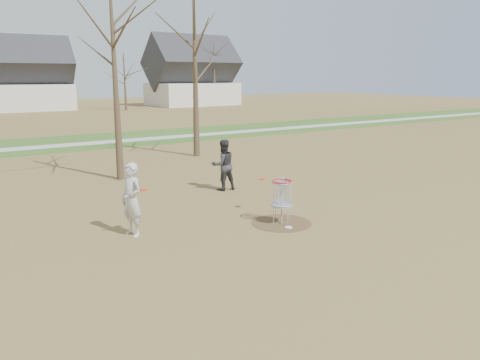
# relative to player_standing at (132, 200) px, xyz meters

# --- Properties ---
(ground) EXTENTS (160.00, 160.00, 0.00)m
(ground) POSITION_rel_player_standing_xyz_m (4.10, -1.37, -1.02)
(ground) COLOR brown
(ground) RESTS_ON ground
(green_band) EXTENTS (160.00, 8.00, 0.01)m
(green_band) POSITION_rel_player_standing_xyz_m (4.10, 19.63, -1.01)
(green_band) COLOR #2D5119
(green_band) RESTS_ON ground
(footpath) EXTENTS (160.00, 1.50, 0.01)m
(footpath) POSITION_rel_player_standing_xyz_m (4.10, 18.63, -1.00)
(footpath) COLOR #9E9E99
(footpath) RESTS_ON green_band
(dirt_circle) EXTENTS (1.80, 1.80, 0.01)m
(dirt_circle) POSITION_rel_player_standing_xyz_m (4.10, -1.37, -1.01)
(dirt_circle) COLOR #47331E
(dirt_circle) RESTS_ON ground
(player_standing) EXTENTS (0.67, 0.84, 2.03)m
(player_standing) POSITION_rel_player_standing_xyz_m (0.00, 0.00, 0.00)
(player_standing) COLOR #BABABA
(player_standing) RESTS_ON ground
(player_throwing) EXTENTS (1.01, 0.81, 1.95)m
(player_throwing) POSITION_rel_player_standing_xyz_m (4.80, 3.15, -0.04)
(player_throwing) COLOR #2E2D32
(player_throwing) RESTS_ON ground
(disc_grounded) EXTENTS (0.22, 0.22, 0.02)m
(disc_grounded) POSITION_rel_player_standing_xyz_m (3.99, -1.85, -1.00)
(disc_grounded) COLOR silver
(disc_grounded) RESTS_ON dirt_circle
(discs_in_play) EXTENTS (4.26, 0.28, 0.24)m
(discs_in_play) POSITION_rel_player_standing_xyz_m (2.41, -0.11, 0.16)
(discs_in_play) COLOR #FF2D0D
(discs_in_play) RESTS_ON ground
(disc_golf_basket) EXTENTS (0.64, 0.64, 1.35)m
(disc_golf_basket) POSITION_rel_player_standing_xyz_m (4.10, -1.37, -0.10)
(disc_golf_basket) COLOR #9EA3AD
(disc_golf_basket) RESTS_ON ground
(bare_trees) EXTENTS (52.62, 44.98, 9.00)m
(bare_trees) POSITION_rel_player_standing_xyz_m (5.88, 34.42, 4.33)
(bare_trees) COLOR #382B1E
(bare_trees) RESTS_ON ground
(houses_row) EXTENTS (56.51, 10.01, 7.26)m
(houses_row) POSITION_rel_player_standing_xyz_m (8.42, 51.19, 2.51)
(houses_row) COLOR silver
(houses_row) RESTS_ON ground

